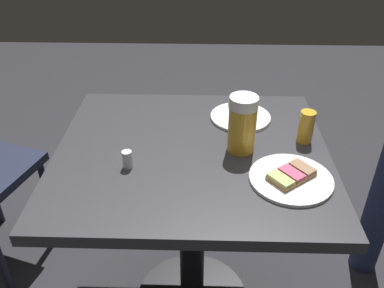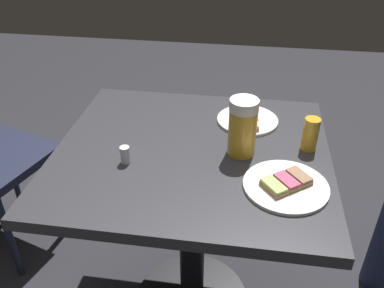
{
  "view_description": "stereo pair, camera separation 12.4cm",
  "coord_description": "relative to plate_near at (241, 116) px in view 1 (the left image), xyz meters",
  "views": [
    {
      "loc": [
        -1.04,
        -0.03,
        1.43
      ],
      "look_at": [
        0.0,
        0.0,
        0.75
      ],
      "focal_mm": 38.32,
      "sensor_mm": 36.0,
      "label": 1
    },
    {
      "loc": [
        -1.02,
        -0.15,
        1.43
      ],
      "look_at": [
        0.0,
        0.0,
        0.75
      ],
      "focal_mm": 38.32,
      "sensor_mm": 36.0,
      "label": 2
    }
  ],
  "objects": [
    {
      "name": "salt_shaker",
      "position": [
        -0.29,
        0.34,
        0.02
      ],
      "size": [
        0.03,
        0.03,
        0.05
      ],
      "primitive_type": "cylinder",
      "color": "silver",
      "rests_on": "cafe_table"
    },
    {
      "name": "plate_near",
      "position": [
        0.0,
        0.0,
        0.0
      ],
      "size": [
        0.21,
        0.21,
        0.03
      ],
      "color": "white",
      "rests_on": "cafe_table"
    },
    {
      "name": "beer_glass_small",
      "position": [
        -0.14,
        -0.19,
        0.04
      ],
      "size": [
        0.05,
        0.05,
        0.1
      ],
      "primitive_type": "cylinder",
      "color": "gold",
      "rests_on": "cafe_table"
    },
    {
      "name": "plate_far",
      "position": [
        -0.34,
        -0.11,
        -0.0
      ],
      "size": [
        0.23,
        0.23,
        0.03
      ],
      "color": "white",
      "rests_on": "cafe_table"
    },
    {
      "name": "cafe_table",
      "position": [
        -0.2,
        0.16,
        -0.16
      ],
      "size": [
        0.74,
        0.83,
        0.73
      ],
      "color": "black",
      "rests_on": "ground_plane"
    },
    {
      "name": "beer_mug",
      "position": [
        -0.19,
        0.01,
        0.08
      ],
      "size": [
        0.14,
        0.08,
        0.18
      ],
      "color": "gold",
      "rests_on": "cafe_table"
    }
  ]
}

